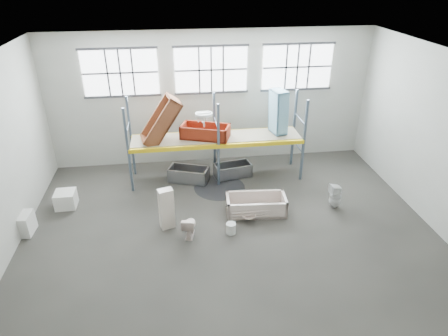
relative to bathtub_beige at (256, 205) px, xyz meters
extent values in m
cube|color=#48443E|center=(-0.95, -1.03, -0.32)|extent=(12.00, 10.00, 0.10)
cube|color=silver|center=(-0.95, -1.03, 4.78)|extent=(12.00, 10.00, 0.10)
cube|color=#A6A59A|center=(-0.95, 4.02, 2.23)|extent=(12.00, 0.10, 5.00)
cube|color=#A4A499|center=(-0.95, -6.08, 2.23)|extent=(12.00, 0.10, 5.00)
cube|color=#9E9D92|center=(5.10, -1.03, 2.23)|extent=(0.10, 10.00, 5.00)
cube|color=white|center=(-4.15, 3.91, 3.33)|extent=(2.60, 0.04, 1.60)
cube|color=white|center=(-0.95, 3.91, 3.33)|extent=(2.60, 0.04, 1.60)
cube|color=white|center=(2.25, 3.91, 3.33)|extent=(2.60, 0.04, 1.60)
cube|color=slate|center=(-3.95, 1.87, 1.23)|extent=(0.08, 0.08, 3.00)
cube|color=slate|center=(-3.95, 3.07, 1.23)|extent=(0.08, 0.08, 3.00)
cube|color=slate|center=(-0.95, 1.87, 1.23)|extent=(0.08, 0.08, 3.00)
cube|color=slate|center=(-0.95, 3.07, 1.23)|extent=(0.08, 0.08, 3.00)
cube|color=slate|center=(2.05, 1.87, 1.23)|extent=(0.08, 0.08, 3.00)
cube|color=slate|center=(2.05, 3.07, 1.23)|extent=(0.08, 0.08, 3.00)
cube|color=yellow|center=(-0.95, 1.87, 1.23)|extent=(6.00, 0.10, 0.14)
cube|color=yellow|center=(-0.95, 3.07, 1.23)|extent=(6.00, 0.10, 0.14)
cube|color=gray|center=(-0.95, 2.47, 1.31)|extent=(5.90, 1.10, 0.03)
cylinder|color=black|center=(-0.95, 1.67, -0.27)|extent=(1.80, 1.80, 0.00)
cube|color=beige|center=(0.09, -0.34, 0.01)|extent=(0.40, 0.24, 0.36)
imported|color=beige|center=(-0.33, -0.48, -0.11)|extent=(0.51, 0.51, 0.15)
imported|color=beige|center=(-2.15, -0.91, 0.06)|extent=(0.50, 0.72, 0.67)
cube|color=beige|center=(-2.77, -0.41, 0.37)|extent=(0.48, 0.38, 1.29)
imported|color=white|center=(2.57, -0.07, 0.14)|extent=(0.41, 0.40, 0.83)
imported|color=silver|center=(-1.39, 2.30, 1.82)|extent=(0.64, 0.52, 0.52)
cylinder|color=beige|center=(-0.95, -0.98, -0.11)|extent=(0.29, 0.29, 0.33)
cube|color=silver|center=(-7.04, -0.13, 0.04)|extent=(0.78, 0.68, 0.63)
cube|color=silver|center=(-6.02, 1.15, -0.01)|extent=(0.64, 0.64, 0.53)
camera|label=1|loc=(-2.39, -10.13, 6.79)|focal=31.44mm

